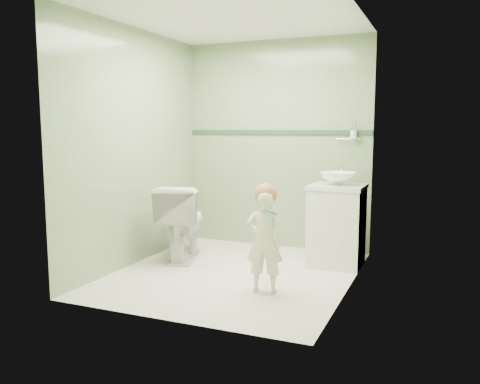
% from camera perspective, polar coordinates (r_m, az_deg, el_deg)
% --- Properties ---
extents(ground, '(2.50, 2.50, 0.00)m').
position_cam_1_polar(ground, '(4.80, -0.70, -9.49)').
color(ground, beige).
rests_on(ground, ground).
extents(room_shell, '(2.50, 2.54, 2.40)m').
position_cam_1_polar(room_shell, '(4.60, -0.73, 4.97)').
color(room_shell, gray).
rests_on(room_shell, ground).
extents(trim_stripe, '(2.20, 0.02, 0.05)m').
position_cam_1_polar(trim_stripe, '(5.75, 4.23, 6.95)').
color(trim_stripe, '#2A4730').
rests_on(trim_stripe, room_shell).
extents(vanity, '(0.52, 0.50, 0.80)m').
position_cam_1_polar(vanity, '(5.11, 11.17, -3.96)').
color(vanity, white).
rests_on(vanity, ground).
extents(counter, '(0.54, 0.52, 0.04)m').
position_cam_1_polar(counter, '(5.04, 11.29, 0.61)').
color(counter, white).
rests_on(counter, vanity).
extents(basin, '(0.37, 0.37, 0.13)m').
position_cam_1_polar(basin, '(5.04, 11.31, 1.56)').
color(basin, white).
rests_on(basin, counter).
extents(faucet, '(0.03, 0.13, 0.18)m').
position_cam_1_polar(faucet, '(5.21, 11.74, 2.62)').
color(faucet, silver).
rests_on(faucet, counter).
extents(cup_holder, '(0.26, 0.07, 0.21)m').
position_cam_1_polar(cup_holder, '(5.48, 12.99, 6.53)').
color(cup_holder, silver).
rests_on(cup_holder, room_shell).
extents(toilet, '(0.67, 0.89, 0.81)m').
position_cam_1_polar(toilet, '(5.29, -6.76, -3.43)').
color(toilet, white).
rests_on(toilet, ground).
extents(toddler, '(0.35, 0.26, 0.88)m').
position_cam_1_polar(toddler, '(4.20, 2.85, -5.79)').
color(toddler, silver).
rests_on(toddler, ground).
extents(hair_cap, '(0.19, 0.19, 0.19)m').
position_cam_1_polar(hair_cap, '(4.15, 3.01, -0.30)').
color(hair_cap, '#B27148').
rests_on(hair_cap, toddler).
extents(teal_toothbrush, '(0.11, 0.14, 0.08)m').
position_cam_1_polar(teal_toothbrush, '(4.01, 3.62, -2.32)').
color(teal_toothbrush, '#10837E').
rests_on(teal_toothbrush, toddler).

